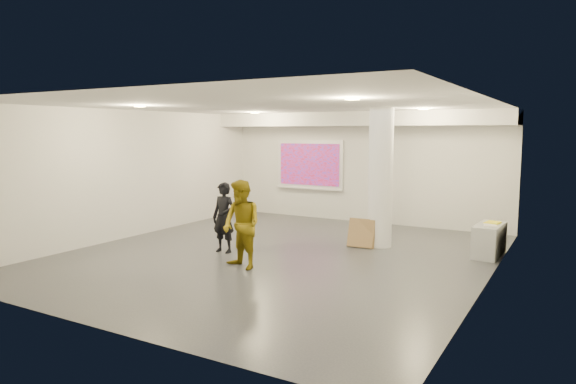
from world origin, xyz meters
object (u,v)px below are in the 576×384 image
Objects in this scene: credenza at (489,240)px; woman at (224,218)px; column at (381,178)px; projection_screen at (310,165)px; man at (242,225)px.

woman is (-4.83, -2.40, 0.40)m from credenza.
projection_screen is (-3.10, 2.65, 0.03)m from column.
column is 2.06× the size of woman.
credenza is at bearing -24.19° from projection_screen.
man is at bearing -38.79° from woman.
column reaches higher than projection_screen.
woman is 1.37m from man.
column reaches higher than credenza.
column reaches higher than woman.
projection_screen is at bearing 139.44° from column.
man is at bearing -135.53° from credenza.
credenza is at bearing 27.11° from woman.
woman is at bearing -150.06° from credenza.
man is at bearing -117.28° from column.
column is at bearing -40.56° from projection_screen.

